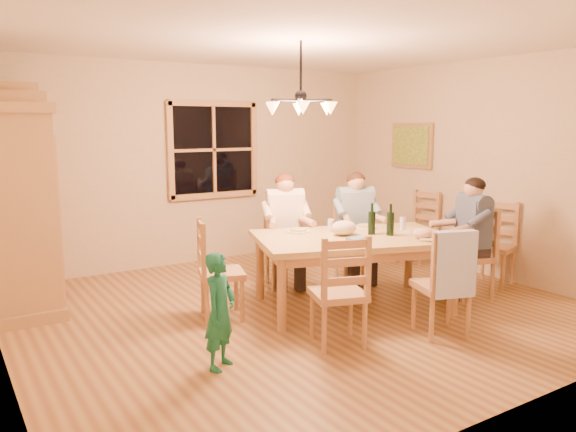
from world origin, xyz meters
TOP-DOWN VIEW (x-y plane):
  - floor at (0.00, 0.00)m, footprint 5.50×5.50m
  - ceiling at (0.00, 0.00)m, footprint 5.50×5.00m
  - wall_back at (0.00, 2.50)m, footprint 5.50×0.02m
  - wall_right at (2.75, 0.00)m, footprint 0.02×5.00m
  - window at (0.20, 2.47)m, footprint 1.30×0.06m
  - painting at (2.71, 1.20)m, footprint 0.06×0.78m
  - chandelier at (-0.00, 0.00)m, footprint 0.77×0.68m
  - armoire at (-2.42, 1.60)m, footprint 0.66×1.40m
  - dining_table at (0.51, -0.23)m, footprint 2.26×1.76m
  - chair_far_left at (0.33, 0.81)m, footprint 0.55×0.54m
  - chair_far_right at (1.16, 0.54)m, footprint 0.55×0.54m
  - chair_near_left at (-0.25, -0.97)m, footprint 0.55×0.54m
  - chair_near_right at (0.69, -1.27)m, footprint 0.55×0.54m
  - chair_end_left at (-0.80, 0.19)m, footprint 0.54×0.55m
  - chair_end_right at (1.82, -0.66)m, footprint 0.54×0.55m
  - adult_woman at (0.33, 0.81)m, footprint 0.49×0.52m
  - adult_plaid_man at (1.16, 0.54)m, footprint 0.49×0.52m
  - adult_slate_man at (1.82, -0.66)m, footprint 0.52×0.49m
  - towel at (0.63, -1.45)m, footprint 0.39×0.21m
  - wine_bottle_a at (0.72, -0.27)m, footprint 0.08×0.08m
  - wine_bottle_b at (0.84, -0.42)m, footprint 0.08×0.08m
  - plate_woman at (0.14, 0.24)m, footprint 0.26×0.26m
  - plate_plaid at (0.90, 0.04)m, footprint 0.26×0.26m
  - plate_slate at (1.20, -0.44)m, footprint 0.26×0.26m
  - wine_glass_a at (0.44, 0.07)m, footprint 0.06×0.06m
  - wine_glass_b at (1.17, -0.25)m, footprint 0.06×0.06m
  - cap at (1.00, -0.72)m, footprint 0.20×0.20m
  - napkin at (0.39, -0.43)m, footprint 0.21×0.19m
  - cloth_bundle at (0.44, -0.15)m, footprint 0.28×0.22m
  - child at (-1.32, -0.85)m, footprint 0.40×0.38m
  - chair_spare_front at (2.45, -0.48)m, footprint 0.53×0.55m
  - chair_spare_back at (2.45, 0.77)m, footprint 0.47×0.49m

SIDE VIEW (x-z plane):
  - floor at x=0.00m, z-range 0.00..0.00m
  - chair_far_left at x=0.33m, z-range -0.19..0.80m
  - chair_far_right at x=1.16m, z-range -0.19..0.80m
  - chair_near_left at x=-0.25m, z-range -0.19..0.80m
  - chair_near_right at x=0.69m, z-range -0.19..0.80m
  - chair_end_left at x=-0.80m, z-range -0.19..0.80m
  - chair_end_right at x=1.82m, z-range -0.19..0.80m
  - chair_spare_front at x=2.45m, z-range -0.19..0.80m
  - chair_spare_back at x=2.45m, z-range -0.19..0.80m
  - child at x=-1.32m, z-range 0.00..0.93m
  - dining_table at x=0.51m, z-range 0.28..1.04m
  - towel at x=0.63m, z-range 0.41..0.99m
  - plate_woman at x=0.14m, z-range 0.76..0.78m
  - plate_plaid at x=0.90m, z-range 0.76..0.78m
  - plate_slate at x=1.20m, z-range 0.76..0.78m
  - napkin at x=0.39m, z-range 0.76..0.79m
  - cap at x=1.00m, z-range 0.76..0.87m
  - wine_glass_a at x=0.44m, z-range 0.76..0.90m
  - wine_glass_b at x=1.17m, z-range 0.76..0.90m
  - cloth_bundle at x=0.44m, z-range 0.76..0.91m
  - adult_woman at x=0.33m, z-range 0.40..1.28m
  - adult_plaid_man at x=1.16m, z-range 0.40..1.28m
  - adult_slate_man at x=1.82m, z-range 0.40..1.28m
  - wine_bottle_a at x=0.72m, z-range 0.76..1.09m
  - wine_bottle_b at x=0.84m, z-range 0.76..1.09m
  - armoire at x=-2.42m, z-range -0.09..2.21m
  - wall_back at x=0.00m, z-range 0.00..2.70m
  - wall_right at x=2.75m, z-range 0.00..2.70m
  - window at x=0.20m, z-range 0.90..2.20m
  - painting at x=2.71m, z-range 1.28..1.92m
  - chandelier at x=0.00m, z-range 1.72..2.43m
  - ceiling at x=0.00m, z-range 2.69..2.71m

